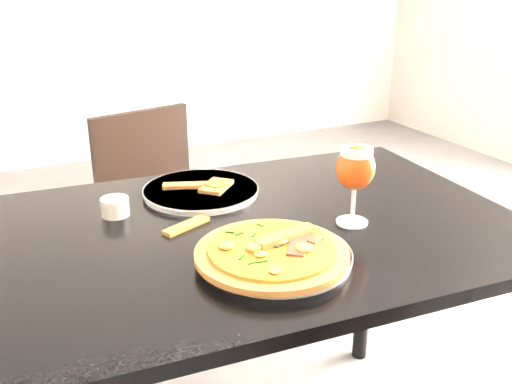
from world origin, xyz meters
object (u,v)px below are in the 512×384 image
chair_far (162,220)px  beer_glass (356,168)px  dining_table (252,260)px  pizza (272,252)px

chair_far → beer_glass: size_ratio=4.59×
dining_table → chair_far: bearing=93.9°
dining_table → pizza: pizza is taller
dining_table → beer_glass: size_ratio=6.97×
pizza → beer_glass: beer_glass is taller
chair_far → pizza: 0.98m
chair_far → beer_glass: bearing=-89.1°
pizza → beer_glass: size_ratio=1.66×
chair_far → beer_glass: beer_glass is taller
dining_table → pizza: bearing=-99.3°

